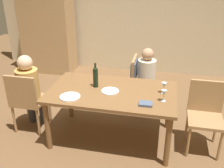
{
  "coord_description": "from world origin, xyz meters",
  "views": [
    {
      "loc": [
        0.65,
        -2.97,
        2.27
      ],
      "look_at": [
        0.0,
        0.0,
        0.84
      ],
      "focal_mm": 41.28,
      "sensor_mm": 36.0,
      "label": 1
    }
  ],
  "objects": [
    {
      "name": "dinner_plate_guest_left",
      "position": [
        -0.48,
        -0.29,
        0.75
      ],
      "size": [
        0.26,
        0.26,
        0.01
      ],
      "primitive_type": "cylinder",
      "color": "white",
      "rests_on": "dining_table"
    },
    {
      "name": "ground_plane",
      "position": [
        0.0,
        0.0,
        0.0
      ],
      "size": [
        10.0,
        10.0,
        0.0
      ],
      "primitive_type": "plane",
      "color": "brown"
    },
    {
      "name": "armoire_cabinet",
      "position": [
        -1.94,
        2.24,
        1.1
      ],
      "size": [
        1.18,
        0.62,
        2.18
      ],
      "color": "tan",
      "rests_on": "ground_plane"
    },
    {
      "name": "wine_glass_centre",
      "position": [
        0.67,
        0.08,
        0.85
      ],
      "size": [
        0.07,
        0.07,
        0.15
      ],
      "color": "silver",
      "rests_on": "dining_table"
    },
    {
      "name": "person_woman_host",
      "position": [
        0.4,
        0.87,
        0.63
      ],
      "size": [
        0.33,
        0.29,
        1.09
      ],
      "rotation": [
        0.0,
        0.0,
        -1.57
      ],
      "color": "#33333D",
      "rests_on": "ground_plane"
    },
    {
      "name": "chair_left_end",
      "position": [
        -1.22,
        -0.09,
        0.53
      ],
      "size": [
        0.44,
        0.44,
        0.92
      ],
      "color": "#A87F51",
      "rests_on": "ground_plane"
    },
    {
      "name": "rear_room_partition",
      "position": [
        0.0,
        2.69,
        1.35
      ],
      "size": [
        6.4,
        0.12,
        2.7
      ],
      "primitive_type": "cube",
      "color": "beige",
      "rests_on": "ground_plane"
    },
    {
      "name": "dining_table",
      "position": [
        0.0,
        0.0,
        0.66
      ],
      "size": [
        1.68,
        0.97,
        0.74
      ],
      "color": "brown",
      "rests_on": "ground_plane"
    },
    {
      "name": "dinner_plate_host",
      "position": [
        -0.02,
        -0.02,
        0.75
      ],
      "size": [
        0.23,
        0.23,
        0.01
      ],
      "primitive_type": "cylinder",
      "color": "white",
      "rests_on": "dining_table"
    },
    {
      "name": "folded_napkin",
      "position": [
        0.47,
        -0.28,
        0.76
      ],
      "size": [
        0.16,
        0.13,
        0.03
      ],
      "primitive_type": "cube",
      "rotation": [
        0.0,
        0.0,
        0.04
      ],
      "color": "#4C5B75",
      "rests_on": "dining_table"
    },
    {
      "name": "wine_glass_near_left",
      "position": [
        0.67,
        -0.14,
        0.85
      ],
      "size": [
        0.07,
        0.07,
        0.15
      ],
      "color": "silver",
      "rests_on": "dining_table"
    },
    {
      "name": "chair_far_right",
      "position": [
        0.25,
        0.87,
        0.59
      ],
      "size": [
        0.46,
        0.44,
        0.92
      ],
      "rotation": [
        0.0,
        0.0,
        -1.57
      ],
      "color": "#A87F51",
      "rests_on": "ground_plane"
    },
    {
      "name": "person_man_bearded",
      "position": [
        -1.22,
        0.03,
        0.66
      ],
      "size": [
        0.31,
        0.36,
        1.15
      ],
      "color": "#33333D",
      "rests_on": "ground_plane"
    },
    {
      "name": "chair_right_end",
      "position": [
        1.22,
        0.09,
        0.53
      ],
      "size": [
        0.44,
        0.44,
        0.92
      ],
      "rotation": [
        0.0,
        0.0,
        3.14
      ],
      "color": "#A87F51",
      "rests_on": "ground_plane"
    },
    {
      "name": "wine_bottle_tall_green",
      "position": [
        -0.24,
        0.08,
        0.9
      ],
      "size": [
        0.07,
        0.07,
        0.34
      ],
      "color": "black",
      "rests_on": "dining_table"
    }
  ]
}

